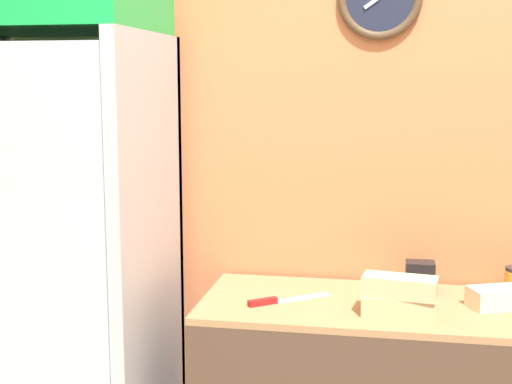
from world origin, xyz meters
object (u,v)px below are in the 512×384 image
at_px(sandwich_stack_bottom, 399,306).
at_px(napkin_dispenser, 420,277).
at_px(beverage_cooler, 67,228).
at_px(chefs_knife, 278,300).
at_px(sandwich_stack_middle, 400,286).
at_px(sandwich_flat_left, 503,297).

xyz_separation_m(sandwich_stack_bottom, napkin_dispenser, (0.08, 0.31, 0.02)).
distance_m(beverage_cooler, chefs_knife, 0.88).
distance_m(beverage_cooler, sandwich_stack_bottom, 1.30).
relative_size(beverage_cooler, sandwich_stack_middle, 7.71).
xyz_separation_m(sandwich_stack_bottom, sandwich_stack_middle, (0.00, 0.00, 0.07)).
bearing_deg(sandwich_flat_left, sandwich_stack_middle, -155.55).
relative_size(sandwich_stack_bottom, chefs_knife, 0.89).
bearing_deg(beverage_cooler, sandwich_stack_middle, -5.42).
relative_size(sandwich_stack_middle, chefs_knife, 0.91).
bearing_deg(sandwich_stack_middle, chefs_knife, 170.04).
height_order(sandwich_flat_left, napkin_dispenser, napkin_dispenser).
bearing_deg(chefs_knife, napkin_dispenser, 23.84).
relative_size(beverage_cooler, chefs_knife, 7.03).
bearing_deg(sandwich_stack_middle, beverage_cooler, 174.58).
distance_m(sandwich_stack_bottom, napkin_dispenser, 0.32).
bearing_deg(napkin_dispenser, sandwich_stack_bottom, -105.08).
distance_m(sandwich_stack_middle, chefs_knife, 0.45).
height_order(sandwich_stack_bottom, sandwich_stack_middle, sandwich_stack_middle).
relative_size(beverage_cooler, napkin_dispenser, 17.07).
xyz_separation_m(beverage_cooler, sandwich_stack_middle, (1.28, -0.12, -0.13)).
xyz_separation_m(beverage_cooler, sandwich_stack_bottom, (1.28, -0.12, -0.20)).
relative_size(sandwich_stack_bottom, sandwich_stack_middle, 0.98).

